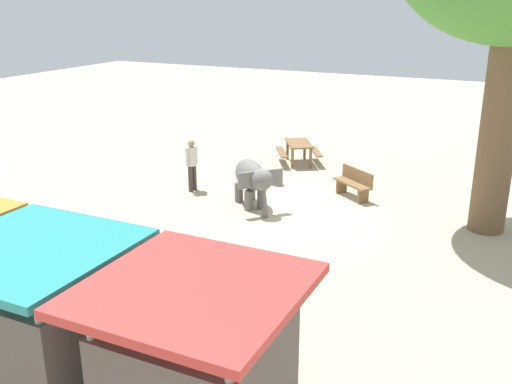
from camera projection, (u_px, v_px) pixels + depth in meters
The scene contains 8 objects.
ground_plane at pixel (293, 212), 16.17m from camera, with size 60.00×60.00×0.00m, color #BAA88C.
elephant at pixel (253, 178), 16.33m from camera, with size 1.82×1.78×1.34m.
person_handler at pixel (192, 161), 17.69m from camera, with size 0.32×0.50×1.62m.
wooden_bench at pixel (354, 183), 17.22m from camera, with size 1.37×1.14×0.88m.
picnic_table_near at pixel (299, 148), 20.71m from camera, with size 2.04×2.05×0.78m.
market_stall_red at pixel (198, 383), 7.23m from camera, with size 2.50×2.50×2.52m.
market_stall_teal at pixel (42, 333), 8.30m from camera, with size 2.50×2.50×2.52m.
feed_bucket at pixel (277, 180), 18.50m from camera, with size 0.36×0.36×0.32m, color gray.
Camera 1 is at (-5.64, 14.08, 5.73)m, focal length 40.62 mm.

